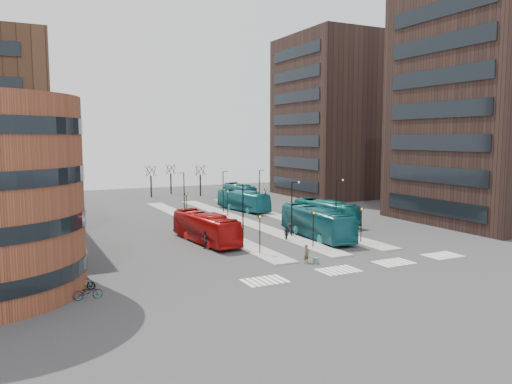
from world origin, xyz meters
name	(u,v)px	position (x,y,z in m)	size (l,w,h in m)	color
ground	(379,281)	(0.00, 0.00, 0.00)	(160.00, 160.00, 0.00)	#2C2C2E
island_left	(200,224)	(-4.00, 30.00, 0.07)	(2.50, 45.00, 0.15)	gray
island_mid	(242,221)	(2.00, 30.00, 0.07)	(2.50, 45.00, 0.15)	gray
island_right	(281,218)	(8.00, 30.00, 0.07)	(2.50, 45.00, 0.15)	gray
suitcase	(316,261)	(-1.49, 6.73, 0.26)	(0.42, 0.34, 0.53)	#19448E
red_bus	(206,228)	(-7.09, 19.49, 1.59)	(2.67, 11.40, 3.17)	#A20D0C
teal_bus_a	(316,222)	(4.88, 16.43, 1.73)	(2.91, 12.43, 3.46)	#135762
teal_bus_b	(243,201)	(6.26, 38.91, 1.53)	(2.58, 11.01, 3.07)	#16676F
teal_bus_c	(326,212)	(11.13, 23.78, 1.52)	(2.55, 10.90, 3.04)	#13625F
teal_bus_d	(240,192)	(10.96, 50.51, 1.48)	(2.49, 10.65, 2.97)	#16656F
traveller	(307,254)	(-2.12, 7.26, 0.83)	(0.61, 0.40, 1.66)	#46402A
commuter_a	(205,239)	(-8.15, 16.80, 0.92)	(0.90, 0.70, 1.84)	black
commuter_b	(287,234)	(1.01, 16.33, 0.79)	(0.93, 0.39, 1.58)	black
commuter_c	(290,229)	(2.80, 18.69, 0.75)	(0.97, 0.56, 1.50)	black
bicycle_near	(88,292)	(-21.00, 5.42, 0.50)	(0.66, 1.90, 1.00)	gray
bicycle_mid	(84,285)	(-21.00, 7.49, 0.48)	(0.45, 1.59, 0.95)	gray
bicycle_far	(82,282)	(-21.00, 8.53, 0.40)	(0.53, 1.52, 0.80)	gray
crosswalk_stripes	(365,266)	(1.75, 4.00, 0.01)	(22.35, 2.40, 0.01)	silver
tower_near	(493,108)	(31.98, 16.00, 15.00)	(20.12, 20.00, 30.00)	black
tower_far	(340,117)	(31.98, 50.00, 15.00)	(20.12, 20.00, 30.00)	black
sign_poles	(263,211)	(1.60, 23.00, 2.41)	(12.45, 22.12, 3.65)	black
lamp_posts	(253,196)	(2.64, 28.00, 3.58)	(14.04, 20.24, 6.12)	black
bare_trees	(174,182)	(2.67, 62.67, 2.72)	(10.97, 8.14, 5.90)	black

